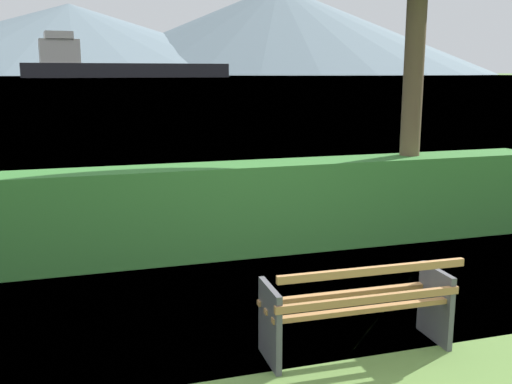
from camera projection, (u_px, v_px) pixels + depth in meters
ground_plane at (354, 349)px, 5.23m from camera, size 1400.00×1400.00×0.00m
water_surface at (75, 77)px, 295.25m from camera, size 620.00×620.00×0.00m
park_bench at (358, 307)px, 5.09m from camera, size 1.67×0.60×0.87m
hedge_row at (253, 208)px, 7.99m from camera, size 8.68×0.69×1.21m
cargo_ship_large at (112, 65)px, 242.95m from camera, size 85.04×19.08×17.90m
distant_hills at (57, 33)px, 522.77m from camera, size 825.46×451.73×81.64m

